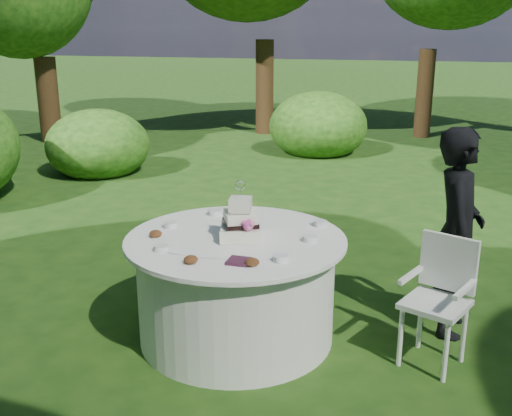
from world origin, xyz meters
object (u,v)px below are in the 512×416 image
Objects in this scene: napkins at (239,261)px; table at (236,287)px; chair at (440,290)px; guest at (457,233)px; cake at (241,223)px.

napkins is 0.61m from table.
guest is at bearing 79.99° from chair.
guest is at bearing 21.13° from table.
table is 0.50m from cake.
guest is (1.32, 1.01, -0.01)m from napkins.
guest is 3.70× the size of cake.
napkins is 1.36m from chair.
napkins is 1.66m from guest.
chair is (-0.09, -0.48, -0.25)m from guest.
napkins is 0.45m from cake.
napkins is at bearing -68.58° from table.
cake is 0.48× the size of chair.
cake is (-1.44, -0.59, 0.12)m from guest.
guest reaches higher than napkins.
chair is at bearing 4.35° from cake.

